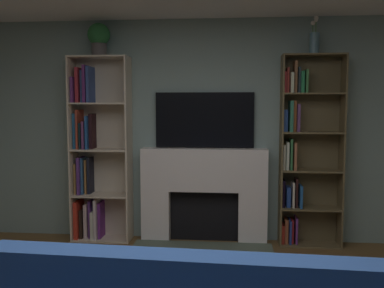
# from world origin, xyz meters

# --- Properties ---
(wall_back_accent) EXTENTS (5.37, 0.06, 2.55)m
(wall_back_accent) POSITION_xyz_m (0.00, 2.67, 1.27)
(wall_back_accent) COLOR gray
(wall_back_accent) RESTS_ON ground_plane
(fireplace) EXTENTS (1.53, 0.52, 1.08)m
(fireplace) POSITION_xyz_m (0.00, 2.52, 0.57)
(fireplace) COLOR white
(fireplace) RESTS_ON ground_plane
(tv) EXTENTS (1.12, 0.06, 0.63)m
(tv) POSITION_xyz_m (0.00, 2.61, 1.40)
(tv) COLOR black
(tv) RESTS_ON fireplace
(bookshelf_left) EXTENTS (0.67, 0.30, 2.12)m
(bookshelf_left) POSITION_xyz_m (-1.28, 2.53, 0.99)
(bookshelf_left) COLOR beige
(bookshelf_left) RESTS_ON ground_plane
(bookshelf_right) EXTENTS (0.67, 0.27, 2.12)m
(bookshelf_right) POSITION_xyz_m (1.11, 2.54, 1.07)
(bookshelf_right) COLOR brown
(bookshelf_right) RESTS_ON ground_plane
(potted_plant) EXTENTS (0.25, 0.25, 0.37)m
(potted_plant) POSITION_xyz_m (-1.19, 2.49, 2.33)
(potted_plant) COLOR #565050
(potted_plant) RESTS_ON bookshelf_left
(vase_with_flowers) EXTENTS (0.11, 0.11, 0.40)m
(vase_with_flowers) POSITION_xyz_m (1.19, 2.49, 2.26)
(vase_with_flowers) COLOR slate
(vase_with_flowers) RESTS_ON bookshelf_right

